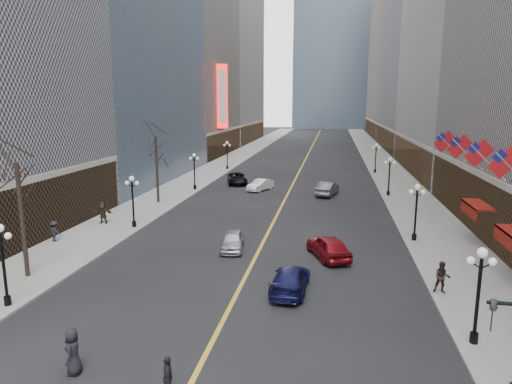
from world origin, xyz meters
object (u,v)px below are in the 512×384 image
(streetlamp_west_0, at_px, (3,256))
(car_sb_far, at_px, (328,188))
(streetlamp_west_1, at_px, (133,196))
(streetlamp_east_3, at_px, (376,155))
(streetlamp_west_2, at_px, (194,167))
(streetlamp_east_0, at_px, (479,286))
(car_nb_near, at_px, (233,241))
(car_nb_far, at_px, (237,178))
(car_sb_mid, at_px, (328,247))
(streetlamp_east_1, at_px, (416,206))
(car_nb_mid, at_px, (260,185))
(car_sb_near, at_px, (290,279))
(streetlamp_east_2, at_px, (389,172))
(streetlamp_west_3, at_px, (227,152))

(streetlamp_west_0, distance_m, car_sb_far, 37.48)
(streetlamp_west_1, height_order, car_sb_far, streetlamp_west_1)
(streetlamp_west_0, xyz_separation_m, streetlamp_west_1, (0.00, 16.00, 0.00))
(streetlamp_east_3, height_order, streetlamp_west_2, same)
(streetlamp_east_0, distance_m, car_nb_near, 18.24)
(streetlamp_west_1, height_order, streetlamp_west_2, same)
(streetlamp_west_2, height_order, car_nb_far, streetlamp_west_2)
(car_nb_far, xyz_separation_m, car_sb_mid, (12.58, -28.33, 0.07))
(streetlamp_east_3, bearing_deg, streetlamp_east_1, -90.00)
(car_nb_mid, bearing_deg, streetlamp_east_0, -41.50)
(streetlamp_east_0, bearing_deg, car_nb_near, 139.65)
(streetlamp_east_1, bearing_deg, streetlamp_east_0, -90.00)
(streetlamp_west_1, xyz_separation_m, car_sb_near, (14.80, -11.24, -2.19))
(streetlamp_west_0, relative_size, car_nb_mid, 1.06)
(streetlamp_east_2, distance_m, car_sb_mid, 24.01)
(streetlamp_west_1, distance_m, car_sb_far, 24.22)
(streetlamp_west_1, height_order, car_nb_near, streetlamp_west_1)
(streetlamp_east_3, bearing_deg, streetlamp_west_0, -114.41)
(streetlamp_west_0, bearing_deg, streetlamp_east_2, 55.23)
(car_nb_near, bearing_deg, streetlamp_west_0, -137.87)
(streetlamp_west_1, bearing_deg, streetlamp_west_0, -90.00)
(streetlamp_east_3, xyz_separation_m, car_nb_near, (-13.80, -40.27, -2.20))
(streetlamp_east_1, distance_m, car_sb_far, 19.06)
(streetlamp_east_2, distance_m, streetlamp_west_3, 29.68)
(streetlamp_east_0, bearing_deg, car_nb_mid, 113.64)
(streetlamp_east_0, xyz_separation_m, streetlamp_east_2, (0.00, 34.00, 0.00))
(streetlamp_east_3, height_order, car_sb_near, streetlamp_east_3)
(car_nb_near, height_order, car_sb_far, car_sb_far)
(car_sb_near, bearing_deg, streetlamp_west_0, 20.60)
(car_nb_near, height_order, car_sb_mid, car_sb_mid)
(streetlamp_east_1, xyz_separation_m, streetlamp_west_3, (-23.60, 36.00, 0.00))
(car_nb_near, bearing_deg, car_sb_far, 64.89)
(car_nb_mid, bearing_deg, streetlamp_west_2, -146.53)
(streetlamp_west_3, bearing_deg, streetlamp_west_1, -90.00)
(streetlamp_east_1, relative_size, streetlamp_west_2, 1.00)
(car_nb_near, height_order, car_nb_far, car_nb_far)
(car_nb_far, bearing_deg, car_sb_near, -88.24)
(streetlamp_east_1, bearing_deg, car_nb_mid, 128.73)
(streetlamp_east_1, relative_size, streetlamp_west_3, 1.00)
(streetlamp_east_2, distance_m, car_sb_far, 7.38)
(streetlamp_west_1, xyz_separation_m, car_sb_far, (16.53, 17.58, -2.07))
(car_nb_far, bearing_deg, car_nb_near, -93.88)
(streetlamp_east_1, xyz_separation_m, streetlamp_west_2, (-23.60, 18.00, 0.00))
(car_sb_mid, bearing_deg, car_sb_far, -111.71)
(car_nb_mid, relative_size, car_sb_far, 0.85)
(car_nb_far, height_order, car_sb_near, car_nb_far)
(streetlamp_east_2, height_order, car_nb_far, streetlamp_east_2)
(streetlamp_east_2, bearing_deg, car_sb_far, -176.56)
(streetlamp_east_0, xyz_separation_m, streetlamp_west_2, (-23.60, 34.00, 0.00))
(streetlamp_west_3, xyz_separation_m, car_nb_far, (4.34, -12.63, -2.15))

